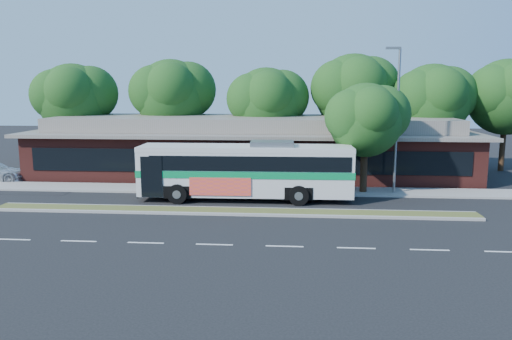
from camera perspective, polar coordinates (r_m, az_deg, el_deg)
The scene contains 14 objects.
ground at distance 26.39m, azimuth -3.01°, elevation -5.19°, with size 120.00×120.00×0.00m, color black.
median_strip at distance 26.95m, azimuth -2.85°, elevation -4.72°, with size 26.00×1.10×0.15m, color #495223.
sidewalk at distance 32.57m, azimuth -1.53°, elevation -2.27°, with size 44.00×2.60×0.12m, color gray.
parking_lot at distance 41.83m, azimuth -26.28°, elevation -0.72°, with size 14.00×12.00×0.01m, color black.
plaza_building at distance 38.72m, azimuth -0.50°, elevation 2.69°, with size 33.20×11.20×4.45m.
lamp_post at distance 31.96m, azimuth 15.76°, elevation 5.92°, with size 0.93×0.18×9.07m.
tree_bg_a at distance 44.29m, azimuth -19.58°, elevation 7.85°, with size 6.47×5.80×8.63m.
tree_bg_b at distance 42.65m, azimuth -9.05°, elevation 8.60°, with size 6.69×6.00×9.00m.
tree_bg_c at distance 40.51m, azimuth 1.76°, elevation 7.89°, with size 6.24×5.60×8.26m.
tree_bg_d at distance 41.77m, azimuth 11.65°, elevation 8.89°, with size 6.91×6.20×9.37m.
tree_bg_e at distance 41.93m, azimuth 19.98°, elevation 7.60°, with size 6.47×5.80×8.50m.
tree_bg_f at distance 44.82m, azimuth 27.16°, elevation 7.62°, with size 6.69×6.00×8.92m.
transit_bus at distance 29.62m, azimuth -1.07°, elevation 0.32°, with size 12.68×3.14×3.54m.
sidewalk_tree at distance 32.02m, azimuth 12.98°, elevation 5.77°, with size 5.13×4.60×6.95m.
Camera 1 is at (3.42, -25.31, 6.62)m, focal length 35.00 mm.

